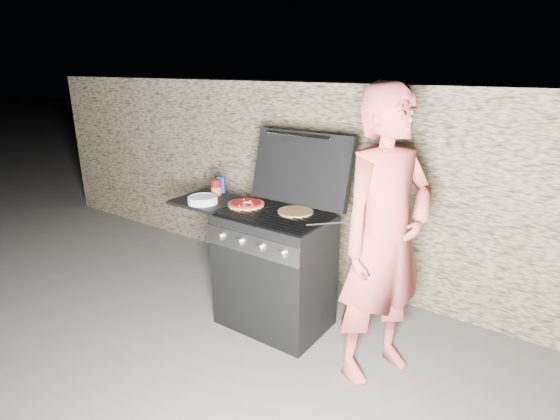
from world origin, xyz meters
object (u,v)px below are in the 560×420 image
Objects in this scene: person at (385,239)px; pizza_topped at (246,204)px; sauce_jar at (216,188)px; gas_grill at (249,262)px.

pizza_topped is at bearing 110.10° from person.
person is (1.55, -0.17, -0.04)m from sauce_jar.
sauce_jar reaches higher than gas_grill.
person reaches higher than sauce_jar.
gas_grill is at bearing -16.19° from sauce_jar.
sauce_jar reaches higher than pizza_topped.
sauce_jar is (-0.44, 0.13, 0.51)m from gas_grill.
pizza_topped is at bearing 141.84° from gas_grill.
person is at bearing -4.04° from pizza_topped.
sauce_jar is (-0.39, 0.09, 0.04)m from pizza_topped.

